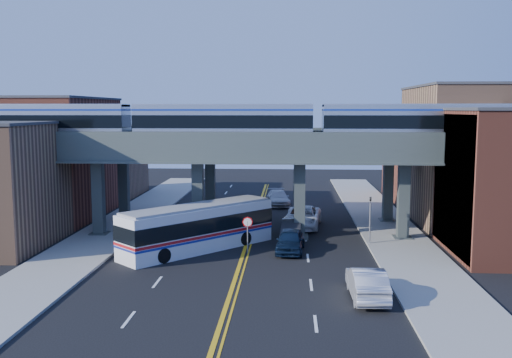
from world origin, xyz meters
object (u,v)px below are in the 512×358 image
(traffic_signal, at_px, (370,215))
(car_lane_a, at_px, (290,241))
(transit_train, at_px, (224,122))
(car_lane_b, at_px, (291,229))
(car_lane_c, at_px, (302,217))
(stop_sign, at_px, (248,229))
(car_lane_d, at_px, (278,198))
(transit_bus, at_px, (199,228))
(car_parked_curb, at_px, (367,283))

(traffic_signal, height_order, car_lane_a, traffic_signal)
(transit_train, distance_m, car_lane_b, 9.90)
(car_lane_b, bearing_deg, car_lane_c, 80.67)
(transit_train, xyz_separation_m, stop_sign, (2.23, -5.00, -7.33))
(stop_sign, bearing_deg, traffic_signal, 18.63)
(car_lane_d, bearing_deg, stop_sign, -101.96)
(stop_sign, height_order, transit_bus, transit_bus)
(car_lane_c, relative_size, car_lane_d, 1.19)
(car_lane_a, distance_m, car_lane_b, 4.28)
(car_lane_d, bearing_deg, car_lane_c, -85.33)
(car_lane_a, xyz_separation_m, car_lane_c, (1.04, 8.64, 0.08))
(stop_sign, bearing_deg, car_lane_b, 58.13)
(transit_bus, distance_m, car_lane_b, 7.92)
(transit_train, distance_m, car_parked_curb, 18.83)
(car_lane_a, relative_size, car_lane_d, 0.88)
(stop_sign, distance_m, car_lane_b, 5.93)
(stop_sign, distance_m, traffic_signal, 9.41)
(car_lane_c, bearing_deg, transit_bus, -125.33)
(transit_train, relative_size, car_lane_b, 9.62)
(transit_bus, height_order, car_lane_c, transit_bus)
(car_lane_c, bearing_deg, car_lane_b, -95.74)
(traffic_signal, xyz_separation_m, car_lane_c, (-4.87, 6.31, -1.42))
(transit_bus, relative_size, car_lane_c, 1.70)
(car_lane_c, bearing_deg, transit_train, -138.92)
(traffic_signal, xyz_separation_m, car_lane_b, (-5.82, 1.96, -1.57))
(car_lane_a, relative_size, car_lane_c, 0.74)
(stop_sign, height_order, car_lane_a, stop_sign)
(car_lane_a, bearing_deg, car_lane_b, 92.56)
(car_lane_d, xyz_separation_m, car_parked_curb, (5.39, -29.48, 0.06))
(stop_sign, relative_size, traffic_signal, 0.64)
(transit_train, height_order, stop_sign, transit_train)
(transit_train, bearing_deg, car_lane_b, -0.44)
(transit_train, xyz_separation_m, car_lane_a, (5.21, -4.32, -8.29))
(car_lane_a, xyz_separation_m, car_lane_d, (-1.27, 19.68, -0.03))
(stop_sign, bearing_deg, car_lane_a, 12.81)
(stop_sign, height_order, car_lane_d, stop_sign)
(traffic_signal, distance_m, transit_bus, 12.70)
(car_lane_c, bearing_deg, stop_sign, -106.90)
(car_lane_c, bearing_deg, car_parked_curb, -74.04)
(traffic_signal, relative_size, transit_bus, 0.38)
(transit_bus, relative_size, car_lane_b, 2.42)
(traffic_signal, height_order, car_lane_b, traffic_signal)
(transit_train, distance_m, traffic_signal, 13.19)
(car_lane_c, distance_m, car_lane_d, 11.29)
(car_lane_a, bearing_deg, traffic_signal, 25.33)
(car_lane_a, height_order, car_parked_curb, car_parked_curb)
(car_lane_a, xyz_separation_m, car_lane_b, (0.10, 4.28, -0.07))
(car_lane_d, bearing_deg, transit_bus, -112.33)
(traffic_signal, height_order, car_lane_d, traffic_signal)
(car_lane_b, distance_m, car_parked_curb, 14.64)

